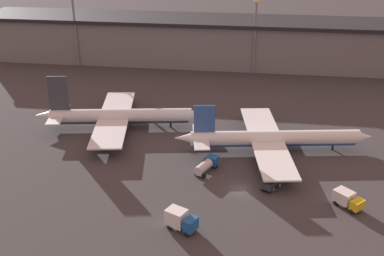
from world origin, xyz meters
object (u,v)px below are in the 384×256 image
Objects in this scene: airplane_1 at (272,139)px; service_vehicle_2 at (271,182)px; airplane_0 at (118,116)px; service_vehicle_1 at (180,220)px; service_vehicle_3 at (347,199)px; service_vehicle_0 at (207,165)px.

service_vehicle_2 is at bearing -101.04° from airplane_1.
service_vehicle_2 is at bearing -41.92° from airplane_0.
service_vehicle_1 is 1.11× the size of service_vehicle_2.
airplane_0 is 7.30× the size of service_vehicle_3.
airplane_1 is 34.91m from service_vehicle_1.
airplane_0 is 5.80× the size of service_vehicle_0.
service_vehicle_1 reaches higher than service_vehicle_2.
service_vehicle_1 is (-2.14, -19.80, 0.39)m from service_vehicle_0.
service_vehicle_1 reaches higher than service_vehicle_3.
airplane_0 is 44.11m from service_vehicle_1.
service_vehicle_3 is at bearing -38.56° from airplane_0.
airplane_1 is 17.61m from service_vehicle_0.
airplane_1 is 16.05m from service_vehicle_2.
airplane_0 is 43.27m from service_vehicle_2.
service_vehicle_2 is (14.98, 15.36, -0.63)m from service_vehicle_1.
airplane_1 is 7.77× the size of service_vehicle_3.
service_vehicle_0 is 1.34× the size of service_vehicle_2.
airplane_1 is 6.17× the size of service_vehicle_0.
airplane_1 is at bearing 89.32° from service_vehicle_1.
service_vehicle_0 is 1.26× the size of service_vehicle_3.
service_vehicle_2 is (36.55, -23.10, -1.73)m from airplane_0.
service_vehicle_2 is (12.84, -4.44, -0.24)m from service_vehicle_0.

